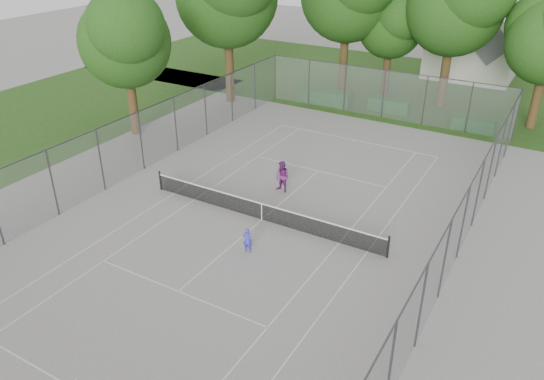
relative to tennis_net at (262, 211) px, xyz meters
The scene contains 13 objects.
ground 0.51m from the tennis_net, ahead, with size 120.00×120.00×0.00m, color slate.
grass_far 26.00m from the tennis_net, 90.00° to the left, with size 60.00×20.00×0.00m, color #204112.
court_markings 0.50m from the tennis_net, ahead, with size 11.03×23.83×0.01m.
tennis_net is the anchor object (origin of this frame).
perimeter_fence 1.30m from the tennis_net, ahead, with size 18.08×34.08×3.52m.
tree_far_midleft 23.51m from the tennis_net, 94.44° to the left, with size 5.96×5.44×8.57m.
tree_side_front 15.65m from the tennis_net, 157.43° to the left, with size 6.68×6.10×9.60m.
hedge_left 18.58m from the tennis_net, 105.32° to the left, with size 4.14×1.24×1.03m, color #17481A.
hedge_mid 18.43m from the tennis_net, 89.82° to the left, with size 3.09×0.88×0.97m, color #17481A.
hedge_right 18.81m from the tennis_net, 70.25° to the left, with size 2.81×1.03×0.84m, color #17481A.
house 31.58m from the tennis_net, 84.26° to the left, with size 7.37×5.71×9.18m.
girl_player 2.77m from the tennis_net, 71.76° to the right, with size 0.43×0.28×1.19m, color #3638CD.
woman_player 3.21m from the tennis_net, 100.82° to the left, with size 0.84×0.66×1.73m, color #722670.
Camera 1 is at (11.63, -19.02, 13.34)m, focal length 35.00 mm.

